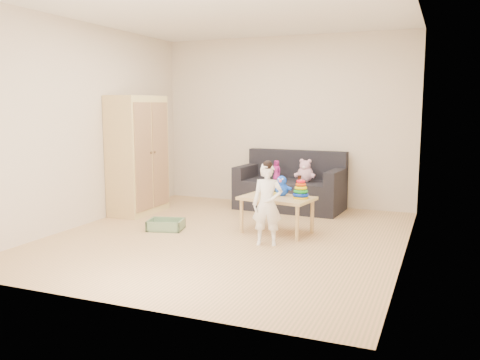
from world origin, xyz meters
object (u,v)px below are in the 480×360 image
at_px(sofa, 290,195).
at_px(toddler, 267,205).
at_px(wardrobe, 138,155).
at_px(play_table, 277,215).

distance_m(sofa, toddler, 2.03).
relative_size(wardrobe, toddler, 1.88).
bearing_deg(play_table, toddler, -83.10).
bearing_deg(sofa, play_table, -75.83).
bearing_deg(toddler, sofa, 85.19).
xyz_separation_m(sofa, toddler, (0.34, -1.99, 0.23)).
distance_m(wardrobe, toddler, 2.52).
height_order(sofa, play_table, play_table).
relative_size(wardrobe, sofa, 1.08).
distance_m(play_table, toddler, 0.59).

